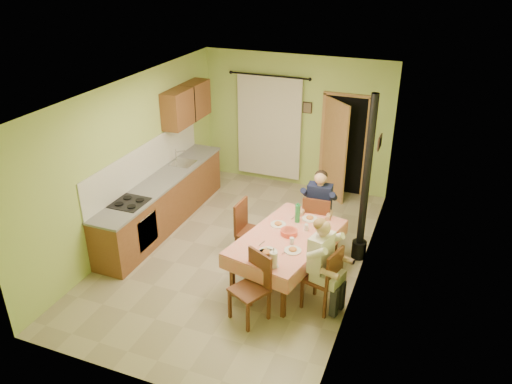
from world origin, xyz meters
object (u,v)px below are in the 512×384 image
at_px(chair_near, 250,301).
at_px(man_right, 323,255).
at_px(chair_right, 321,290).
at_px(chair_left, 251,242).
at_px(dining_table, 287,257).
at_px(chair_far, 317,233).
at_px(stove_flue, 364,203).
at_px(man_far, 319,202).

distance_m(chair_near, man_right, 1.19).
distance_m(chair_right, chair_left, 1.63).
bearing_deg(chair_left, dining_table, 68.63).
bearing_deg(man_right, chair_far, 32.26).
xyz_separation_m(chair_left, stove_flue, (1.67, 0.66, 0.73)).
distance_m(chair_right, stove_flue, 1.67).
relative_size(dining_table, chair_right, 2.13).
relative_size(chair_near, chair_left, 0.99).
xyz_separation_m(chair_near, man_right, (0.84, 0.60, 0.59)).
bearing_deg(chair_left, chair_far, 129.95).
height_order(chair_near, stove_flue, stove_flue).
bearing_deg(chair_near, man_right, -117.59).
bearing_deg(stove_flue, man_far, 176.21).
bearing_deg(stove_flue, dining_table, -133.78).
relative_size(chair_right, chair_left, 0.98).
height_order(chair_left, man_right, man_right).
bearing_deg(chair_near, chair_far, -73.51).
relative_size(dining_table, stove_flue, 0.76).
xyz_separation_m(chair_far, chair_right, (0.47, -1.51, -0.00)).
distance_m(chair_right, man_right, 0.59).
distance_m(dining_table, chair_near, 1.10).
bearing_deg(chair_far, chair_near, -102.81).
relative_size(chair_right, man_right, 0.72).
height_order(chair_right, stove_flue, stove_flue).
bearing_deg(man_far, chair_left, -145.42).
distance_m(man_far, stove_flue, 0.76).
bearing_deg(man_right, chair_near, 141.01).
relative_size(chair_far, stove_flue, 0.36).
bearing_deg(chair_far, chair_right, -75.19).
bearing_deg(man_right, dining_table, 69.52).
height_order(dining_table, chair_near, chair_near).
relative_size(dining_table, chair_far, 2.08).
bearing_deg(dining_table, chair_left, 167.42).
distance_m(chair_near, stove_flue, 2.47).
xyz_separation_m(man_far, man_right, (0.46, -1.52, 0.00)).
xyz_separation_m(chair_near, stove_flue, (1.12, 2.08, 0.73)).
xyz_separation_m(chair_right, man_right, (-0.01, 0.00, 0.59)).
bearing_deg(chair_right, stove_flue, 5.10).
distance_m(man_right, stove_flue, 1.51).
bearing_deg(chair_left, man_far, 130.59).
relative_size(chair_far, man_right, 0.74).
bearing_deg(chair_near, stove_flue, -91.63).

